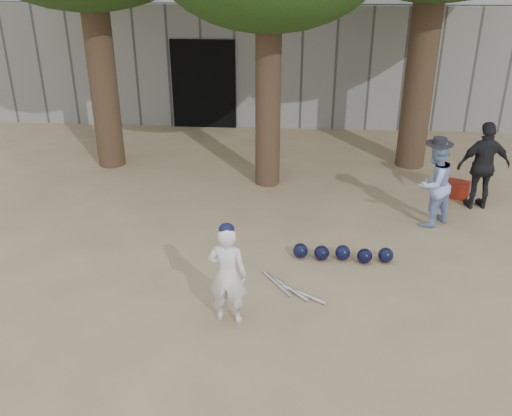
# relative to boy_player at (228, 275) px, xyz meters

# --- Properties ---
(ground) EXTENTS (70.00, 70.00, 0.00)m
(ground) POSITION_rel_boy_player_xyz_m (-0.35, 0.35, -0.67)
(ground) COLOR #937C5E
(ground) RESTS_ON ground
(boy_player) EXTENTS (0.53, 0.38, 1.34)m
(boy_player) POSITION_rel_boy_player_xyz_m (0.00, 0.00, 0.00)
(boy_player) COLOR silver
(boy_player) RESTS_ON ground
(spectator_blue) EXTENTS (0.90, 0.88, 1.47)m
(spectator_blue) POSITION_rel_boy_player_xyz_m (3.10, 2.94, 0.06)
(spectator_blue) COLOR #92AEE2
(spectator_blue) RESTS_ON ground
(spectator_dark) EXTENTS (0.98, 0.51, 1.59)m
(spectator_dark) POSITION_rel_boy_player_xyz_m (4.11, 3.68, 0.13)
(spectator_dark) COLOR black
(spectator_dark) RESTS_ON ground
(red_bag) EXTENTS (0.51, 0.46, 0.30)m
(red_bag) POSITION_rel_boy_player_xyz_m (3.85, 4.12, -0.52)
(red_bag) COLOR maroon
(red_bag) RESTS_ON ground
(back_building) EXTENTS (16.00, 5.24, 3.00)m
(back_building) POSITION_rel_boy_player_xyz_m (-0.35, 10.69, 0.83)
(back_building) COLOR gray
(back_building) RESTS_ON ground
(helmet_row) EXTENTS (1.51, 0.32, 0.23)m
(helmet_row) POSITION_rel_boy_player_xyz_m (1.55, 1.60, -0.55)
(helmet_row) COLOR black
(helmet_row) RESTS_ON ground
(bat_pile) EXTENTS (0.90, 0.77, 0.06)m
(bat_pile) POSITION_rel_boy_player_xyz_m (0.78, 0.71, -0.64)
(bat_pile) COLOR silver
(bat_pile) RESTS_ON ground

